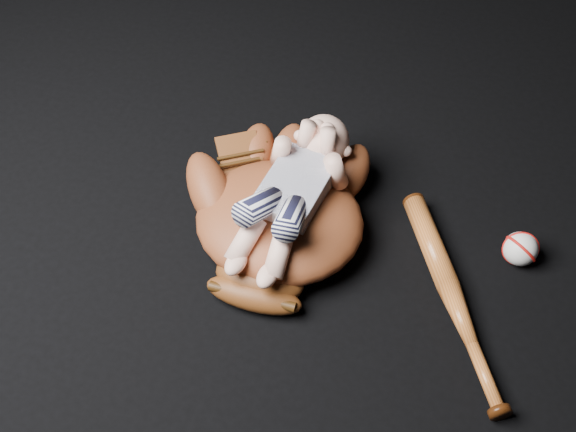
{
  "coord_description": "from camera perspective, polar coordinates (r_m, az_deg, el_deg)",
  "views": [
    {
      "loc": [
        0.11,
        -0.8,
        1.09
      ],
      "look_at": [
        -0.12,
        -0.02,
        0.07
      ],
      "focal_mm": 45.0,
      "sensor_mm": 36.0,
      "label": 1
    }
  ],
  "objects": [
    {
      "name": "baseball_bat",
      "position": [
        1.3,
        12.92,
        -6.33
      ],
      "size": [
        0.25,
        0.42,
        0.04
      ],
      "primitive_type": null,
      "rotation": [
        0.0,
        0.0,
        0.48
      ],
      "color": "#A2521F",
      "rests_on": "ground"
    },
    {
      "name": "newborn_baby",
      "position": [
        1.27,
        0.03,
        1.73
      ],
      "size": [
        0.23,
        0.39,
        0.15
      ],
      "primitive_type": null,
      "rotation": [
        0.0,
        0.0,
        -0.15
      ],
      "color": "#E9AE96",
      "rests_on": "baseball_glove"
    },
    {
      "name": "baseball_glove",
      "position": [
        1.31,
        -0.69,
        0.08
      ],
      "size": [
        0.39,
        0.44,
        0.14
      ],
      "primitive_type": null,
      "rotation": [
        0.0,
        0.0,
        -0.01
      ],
      "color": "#5E2914",
      "rests_on": "ground"
    },
    {
      "name": "baseball",
      "position": [
        1.38,
        17.9,
        -2.49
      ],
      "size": [
        0.08,
        0.08,
        0.06
      ],
      "primitive_type": "sphere",
      "rotation": [
        0.0,
        0.0,
        -0.28
      ],
      "color": "silver",
      "rests_on": "ground"
    }
  ]
}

